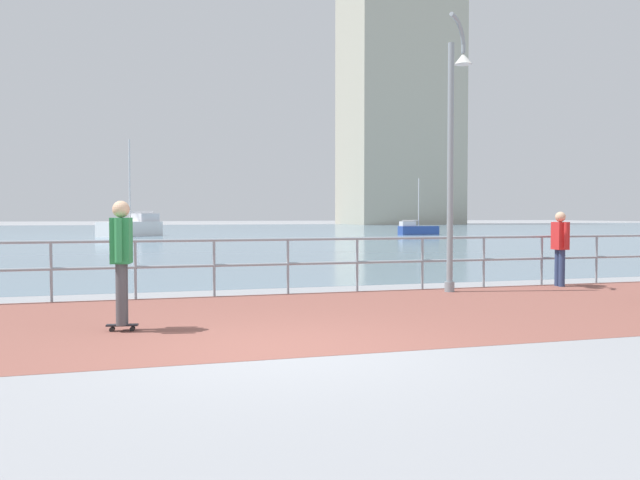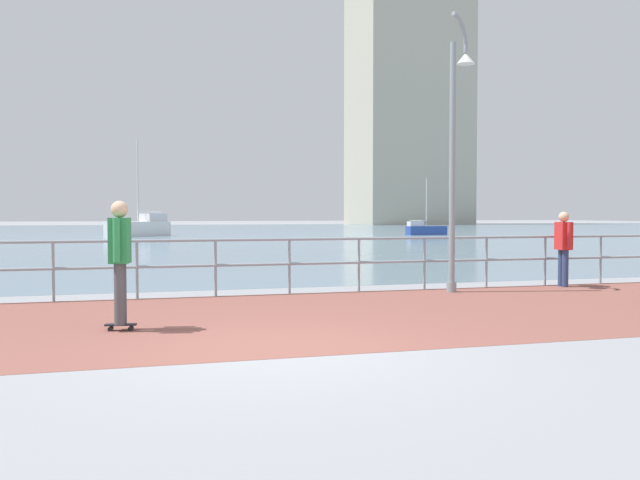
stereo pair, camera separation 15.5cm
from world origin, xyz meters
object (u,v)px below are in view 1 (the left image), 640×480
at_px(lamppost, 454,139).
at_px(sailboat_yellow, 132,227).
at_px(sailboat_blue, 417,229).
at_px(bystander, 560,243).
at_px(skateboarder, 121,253).

bearing_deg(lamppost, sailboat_yellow, 98.11).
bearing_deg(lamppost, sailboat_blue, 66.02).
height_order(lamppost, sailboat_blue, lamppost).
bearing_deg(sailboat_yellow, bystander, -77.93).
bearing_deg(lamppost, bystander, 3.43).
bearing_deg(bystander, skateboarder, -161.07).
xyz_separation_m(sailboat_yellow, sailboat_blue, (20.49, -2.17, -0.23)).
bearing_deg(bystander, lamppost, -176.57).
height_order(lamppost, bystander, lamppost).
xyz_separation_m(lamppost, bystander, (2.57, 0.15, -2.08)).
xyz_separation_m(lamppost, sailboat_yellow, (-5.21, 36.52, -2.36)).
bearing_deg(sailboat_blue, skateboarder, -120.09).
relative_size(lamppost, sailboat_blue, 1.29).
distance_m(skateboarder, sailboat_blue, 43.05).
relative_size(bystander, sailboat_blue, 0.37).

